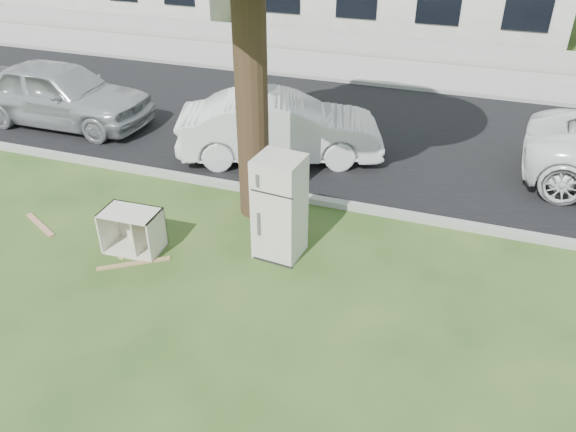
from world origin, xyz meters
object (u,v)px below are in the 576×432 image
(car_left, at_px, (61,93))
(fridge, at_px, (280,207))
(car_center, at_px, (280,127))
(cabinet, at_px, (133,231))

(car_left, bearing_deg, fridge, -117.18)
(car_center, bearing_deg, fridge, 179.88)
(fridge, xyz_separation_m, car_left, (-6.90, 3.47, -0.09))
(fridge, distance_m, car_center, 3.60)
(fridge, xyz_separation_m, car_center, (-1.22, 3.38, -0.15))
(fridge, height_order, cabinet, fridge)
(car_center, distance_m, car_left, 5.68)
(cabinet, bearing_deg, car_center, 73.10)
(cabinet, xyz_separation_m, car_left, (-4.61, 4.17, 0.41))
(fridge, bearing_deg, cabinet, -157.44)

